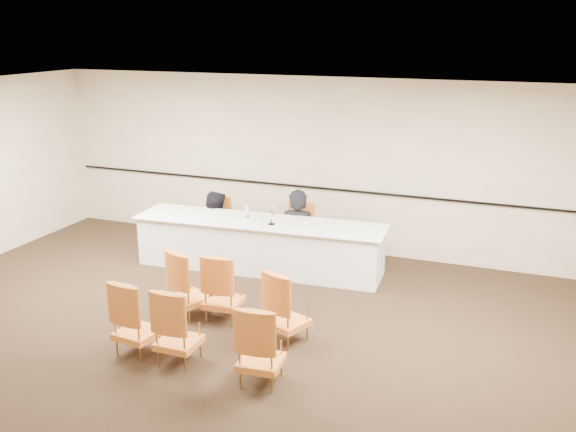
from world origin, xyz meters
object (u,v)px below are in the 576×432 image
object	(u,v)px
coffee_cup	(305,224)
water_bottle	(247,213)
aud_chair_front_right	(287,306)
aud_chair_front_left	(190,283)
panelist_main	(297,241)
panelist_second_chair	(215,225)
aud_chair_back_mid	(178,325)
drinking_glass	(260,220)
panelist_main_chair	(298,233)
microphone	(271,216)
aud_chair_back_right	(261,343)
aud_chair_front_mid	(223,286)
panelist_second	(215,236)
aud_chair_back_left	(137,316)
panel_table	(259,245)

from	to	relation	value
coffee_cup	water_bottle	bearing A→B (deg)	178.26
aud_chair_front_right	aud_chair_front_left	bearing A→B (deg)	-167.00
aud_chair_front_left	panelist_main	bearing A→B (deg)	97.13
aud_chair_front_right	panelist_second_chair	bearing A→B (deg)	152.86
panelist_second_chair	aud_chair_back_mid	distance (m)	3.89
coffee_cup	aud_chair_front_right	size ratio (longest dim) A/B	0.14
water_bottle	drinking_glass	world-z (taller)	water_bottle
panelist_main_chair	drinking_glass	distance (m)	0.88
microphone	aud_chair_front_left	size ratio (longest dim) A/B	0.29
water_bottle	coffee_cup	distance (m)	0.99
aud_chair_front_left	aud_chair_back_right	size ratio (longest dim) A/B	1.00
aud_chair_front_mid	aud_chair_front_left	bearing A→B (deg)	-178.22
microphone	panelist_main_chair	bearing A→B (deg)	70.48
panelist_second	water_bottle	bearing A→B (deg)	150.95
panelist_second_chair	aud_chair_front_left	xyz separation A→B (m)	(0.91, -2.47, 0.00)
water_bottle	aud_chair_back_left	distance (m)	3.08
panelist_main	aud_chair_front_right	world-z (taller)	panelist_main
panelist_second_chair	aud_chair_back_left	xyz separation A→B (m)	(0.83, -3.60, 0.00)
panel_table	drinking_glass	distance (m)	0.47
panelist_second	coffee_cup	distance (m)	2.06
panelist_second	aud_chair_back_mid	distance (m)	3.90
panelist_main	microphone	world-z (taller)	panelist_main
coffee_cup	aud_chair_front_mid	distance (m)	1.93
aud_chair_back_mid	aud_chair_front_left	bearing A→B (deg)	113.25
aud_chair_front_left	aud_chair_front_right	xyz separation A→B (m)	(1.49, -0.21, 0.00)
drinking_glass	aud_chair_back_right	xyz separation A→B (m)	(1.35, -3.09, -0.39)
panelist_second	panelist_main	bearing A→B (deg)	-173.04
aud_chair_front_mid	aud_chair_back_mid	world-z (taller)	same
aud_chair_back_left	water_bottle	bearing A→B (deg)	95.57
panel_table	panelist_second_chair	size ratio (longest dim) A/B	4.29
drinking_glass	aud_chair_front_left	bearing A→B (deg)	-97.08
aud_chair_back_mid	water_bottle	bearing A→B (deg)	99.35
microphone	aud_chair_front_right	xyz separation A→B (m)	(1.06, -2.04, -0.48)
drinking_glass	aud_chair_back_left	size ratio (longest dim) A/B	0.11
aud_chair_front_right	panel_table	bearing A→B (deg)	142.53
aud_chair_back_left	aud_chair_back_right	world-z (taller)	same
panel_table	microphone	bearing A→B (deg)	-27.03
panel_table	aud_chair_front_left	world-z (taller)	aud_chair_front_left
panelist_main	aud_chair_front_right	xyz separation A→B (m)	(0.90, -2.77, 0.15)
panelist_second_chair	drinking_glass	bearing A→B (deg)	-31.60
panelist_main	panelist_second_chair	world-z (taller)	panelist_main
water_bottle	aud_chair_back_right	size ratio (longest dim) A/B	0.26
panelist_main_chair	microphone	size ratio (longest dim) A/B	3.45
water_bottle	drinking_glass	distance (m)	0.26
panelist_main	aud_chair_front_left	distance (m)	2.64
panel_table	aud_chair_front_mid	world-z (taller)	aud_chair_front_mid
panelist_main	aud_chair_front_left	bearing A→B (deg)	69.96
microphone	aud_chair_front_mid	size ratio (longest dim) A/B	0.29
panel_table	panelist_main	xyz separation A→B (m)	(0.43, 0.62, -0.08)
microphone	aud_chair_front_right	bearing A→B (deg)	-69.64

